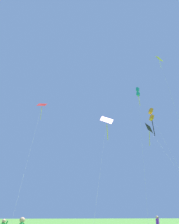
% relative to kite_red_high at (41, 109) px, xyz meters
% --- Properties ---
extents(kite_red_high, '(3.13, 8.79, 20.11)m').
position_rel_kite_red_high_xyz_m(kite_red_high, '(0.00, 0.00, 0.00)').
color(kite_red_high, red).
rests_on(kite_red_high, ground_plane).
extents(kite_teal_box, '(3.52, 5.70, 24.92)m').
position_rel_kite_red_high_xyz_m(kite_teal_box, '(18.27, -0.79, 5.29)').
color(kite_teal_box, teal).
rests_on(kite_teal_box, ground_plane).
extents(kite_orange_box, '(1.67, 8.01, 18.09)m').
position_rel_kite_red_high_xyz_m(kite_orange_box, '(17.89, -5.48, -1.65)').
color(kite_orange_box, orange).
rests_on(kite_orange_box, ground_plane).
extents(kite_yellow_diamond, '(1.13, 4.92, 23.24)m').
position_rel_kite_red_high_xyz_m(kite_yellow_diamond, '(16.24, -12.90, 2.54)').
color(kite_yellow_diamond, yellow).
rests_on(kite_yellow_diamond, ground_plane).
extents(kite_pink_low, '(5.07, 6.72, 16.23)m').
position_rel_kite_red_high_xyz_m(kite_pink_low, '(10.10, -5.45, -4.03)').
color(kite_pink_low, pink).
rests_on(kite_pink_low, ground_plane).
extents(kite_black_large, '(3.28, 11.59, 18.19)m').
position_rel_kite_red_high_xyz_m(kite_black_large, '(20.74, 0.84, -2.25)').
color(kite_black_large, black).
rests_on(kite_black_large, ground_plane).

